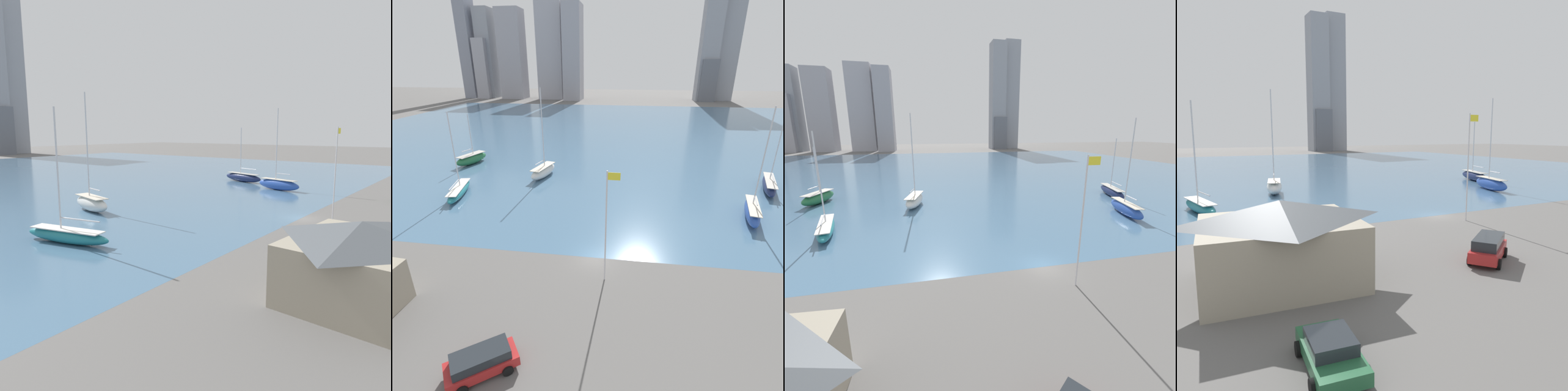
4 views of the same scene
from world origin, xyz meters
TOP-DOWN VIEW (x-y plane):
  - ground_plane at (0.00, 0.00)m, footprint 500.00×500.00m
  - harbor_water at (0.00, 70.00)m, footprint 180.00×140.00m
  - flag_pole at (1.45, -3.62)m, footprint 1.24×0.14m
  - distant_city_skyline at (-23.20, 170.11)m, footprint 164.55×25.33m
  - sailboat_navy at (27.47, 24.37)m, footprint 4.83×10.85m
  - sailboat_teal at (-24.76, 14.77)m, footprint 4.24×10.37m
  - sailboat_green at (-31.18, 31.52)m, footprint 4.89×8.66m
  - sailboat_blue at (20.84, 12.75)m, footprint 3.91×9.55m
  - sailboat_white at (-13.26, 25.53)m, footprint 4.13×8.58m

SIDE VIEW (x-z plane):
  - ground_plane at x=0.00m, z-range 0.00..0.00m
  - harbor_water at x=0.00m, z-range 0.00..0.00m
  - sailboat_teal at x=-24.76m, z-range -5.91..7.61m
  - sailboat_navy at x=27.47m, z-range -4.95..7.02m
  - sailboat_green at x=-31.18m, z-range -4.17..6.46m
  - sailboat_blue at x=20.84m, z-range -6.57..8.90m
  - sailboat_white at x=-13.26m, z-range -7.04..9.42m
  - flag_pole at x=1.45m, z-range 0.49..12.21m
  - distant_city_skyline at x=-23.20m, z-range -8.35..66.45m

